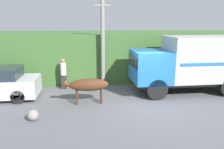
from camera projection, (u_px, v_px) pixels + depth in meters
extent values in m
plane|color=slate|center=(144.00, 104.00, 10.28)|extent=(60.00, 60.00, 0.00)
cube|color=#426B33|center=(120.00, 52.00, 16.59)|extent=(32.00, 6.81, 3.06)
cube|color=#8CC69E|center=(71.00, 61.00, 14.24)|extent=(4.50, 2.40, 2.61)
cube|color=#4C4742|center=(70.00, 40.00, 13.91)|extent=(4.80, 2.70, 0.16)
cube|color=#2D2D2D|center=(188.00, 81.00, 11.98)|extent=(5.72, 1.77, 0.18)
cube|color=#236BB2|center=(150.00, 66.00, 11.50)|extent=(1.87, 2.21, 1.63)
cube|color=#232D38|center=(133.00, 61.00, 11.31)|extent=(0.04, 1.88, 0.57)
cube|color=#BCBCC1|center=(206.00, 58.00, 11.81)|extent=(4.35, 2.21, 2.35)
cube|color=#236BB2|center=(218.00, 64.00, 10.75)|extent=(3.92, 0.03, 0.14)
cylinder|color=black|center=(156.00, 89.00, 10.91)|extent=(1.05, 0.49, 1.05)
ellipsoid|color=#512D19|center=(89.00, 85.00, 10.23)|extent=(1.86, 0.59, 0.59)
ellipsoid|color=#512D19|center=(66.00, 84.00, 10.08)|extent=(0.44, 0.26, 0.26)
cone|color=#B7AD93|center=(66.00, 82.00, 9.95)|extent=(0.06, 0.06, 0.11)
cone|color=#B7AD93|center=(66.00, 81.00, 10.15)|extent=(0.06, 0.06, 0.11)
cylinder|color=#512D19|center=(77.00, 99.00, 10.14)|extent=(0.09, 0.09, 0.62)
cylinder|color=#512D19|center=(77.00, 96.00, 10.45)|extent=(0.09, 0.09, 0.62)
cylinder|color=#512D19|center=(101.00, 98.00, 10.29)|extent=(0.09, 0.09, 0.62)
cylinder|color=#512D19|center=(101.00, 95.00, 10.60)|extent=(0.09, 0.09, 0.62)
cylinder|color=black|center=(18.00, 97.00, 10.37)|extent=(0.66, 0.29, 0.66)
cube|color=#38332D|center=(64.00, 82.00, 12.60)|extent=(0.32, 0.25, 0.83)
cylinder|color=silver|center=(63.00, 69.00, 12.42)|extent=(0.40, 0.40, 0.72)
sphere|color=#A87A56|center=(63.00, 61.00, 12.30)|extent=(0.24, 0.24, 0.24)
cylinder|color=gray|center=(103.00, 42.00, 12.51)|extent=(0.23, 0.23, 5.31)
cube|color=gray|center=(102.00, 5.00, 12.04)|extent=(0.90, 0.19, 0.10)
sphere|color=gray|center=(33.00, 115.00, 8.56)|extent=(0.44, 0.44, 0.44)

